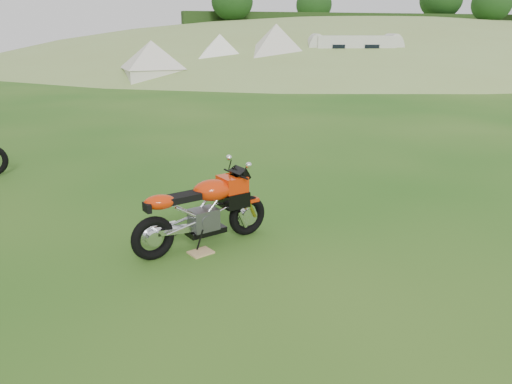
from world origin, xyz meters
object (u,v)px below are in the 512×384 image
object	(u,v)px
plywood_board	(201,252)
tent_right	(276,54)
caravan	(353,57)
tent_mid	(220,57)
sport_motorcycle	(202,206)
tent_left	(152,61)

from	to	relation	value
plywood_board	tent_right	bearing A→B (deg)	67.91
caravan	tent_mid	bearing A→B (deg)	-176.75
plywood_board	tent_right	world-z (taller)	tent_right
sport_motorcycle	tent_mid	bearing A→B (deg)	58.61
sport_motorcycle	plywood_board	xyz separation A→B (m)	(-0.08, -0.22, -0.54)
tent_mid	tent_right	distance (m)	3.08
sport_motorcycle	tent_mid	xyz separation A→B (m)	(5.60, 21.94, 0.73)
tent_left	tent_right	xyz separation A→B (m)	(6.76, 0.05, 0.25)
caravan	plywood_board	bearing A→B (deg)	-104.83
tent_left	caravan	bearing A→B (deg)	-8.96
tent_left	tent_right	distance (m)	6.77
tent_mid	tent_right	world-z (taller)	tent_right
plywood_board	tent_mid	size ratio (longest dim) A/B	0.10
tent_mid	tent_right	xyz separation A→B (m)	(2.90, -1.02, 0.16)
tent_mid	caravan	bearing A→B (deg)	-3.19
tent_left	tent_right	world-z (taller)	tent_right
sport_motorcycle	caravan	bearing A→B (deg)	40.39
tent_mid	tent_left	bearing A→B (deg)	-153.37
sport_motorcycle	plywood_board	distance (m)	0.59
tent_right	plywood_board	bearing A→B (deg)	-104.14
sport_motorcycle	tent_right	distance (m)	22.60
tent_right	caravan	world-z (taller)	tent_right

